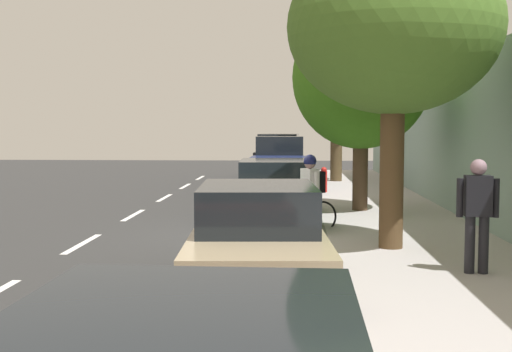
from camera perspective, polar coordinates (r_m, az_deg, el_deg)
ground at (r=14.21m, az=-0.92°, el=-5.06°), size 61.59×61.59×0.00m
sidewalk at (r=14.36m, az=12.79°, el=-4.80°), size 3.37×38.49×0.13m
curb_edge at (r=14.18m, az=5.71°, el=-4.84°), size 0.16×38.49×0.13m
lane_stripe_centre at (r=13.49m, az=-14.83°, el=-5.69°), size 0.14×35.80×0.01m
lane_stripe_bike_edge at (r=14.19m, az=-0.25°, el=-5.05°), size 0.12×38.49×0.01m
building_facade at (r=14.64m, az=20.41°, el=2.92°), size 0.50×38.49×4.05m
parked_sedan_tan_second at (r=9.06m, az=0.15°, el=-5.61°), size 2.02×4.49×1.52m
parked_sedan_green_mid at (r=15.66m, az=1.52°, el=-1.41°), size 1.92×4.44×1.52m
parked_pickup_dark_blue_far at (r=23.80m, az=2.02°, el=0.90°), size 2.14×5.35×1.95m
parked_suv_black_farthest at (r=29.55m, az=2.02°, el=1.81°), size 2.12×4.77×1.99m
bicycle_at_curb at (r=14.12m, az=3.83°, el=-3.58°), size 1.63×0.74×0.77m
cyclist_with_backpack at (r=13.61m, az=4.80°, el=-0.97°), size 0.52×0.55×1.74m
street_tree_near_cyclist at (r=12.11m, az=11.87°, el=12.43°), size 3.78×3.78×5.49m
street_tree_mid_block at (r=17.37m, az=9.13°, el=8.42°), size 3.57×3.57×5.32m
street_tree_far_end at (r=26.64m, az=7.03°, el=7.94°), size 2.82×2.82×5.36m
pedestrian_on_phone at (r=10.27m, az=18.67°, el=-2.71°), size 0.62×0.25×1.71m
fire_hydrant at (r=22.02m, az=5.90°, el=-0.30°), size 0.22×0.22×0.84m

